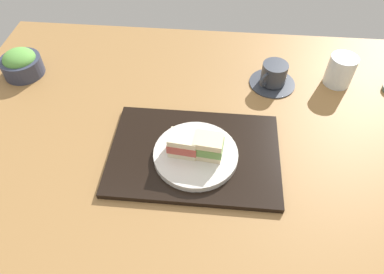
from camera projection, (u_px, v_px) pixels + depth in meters
ground_plane at (205, 143)px, 92.00cm from camera, size 140.00×100.00×3.00cm
serving_tray at (194, 154)px, 86.66cm from camera, size 41.09×28.19×1.44cm
sandwich_plate at (196, 155)px, 84.59cm from camera, size 20.15×20.15×1.60cm
sandwich_near at (183, 144)px, 82.23cm from camera, size 7.39×5.94×5.42cm
sandwich_far at (208, 146)px, 81.62cm from camera, size 7.30×5.85×5.56cm
salad_bowl at (21, 63)px, 105.56cm from camera, size 11.82×11.82×7.97cm
coffee_cup at (273, 76)px, 102.86cm from camera, size 13.39×13.39×6.94cm
drinking_glass at (340, 70)px, 102.11cm from camera, size 7.75×7.75×9.03cm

